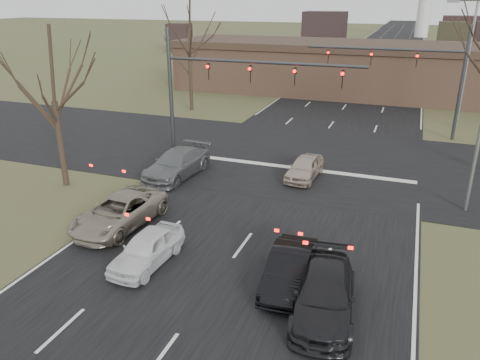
# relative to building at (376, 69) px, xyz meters

# --- Properties ---
(ground) EXTENTS (360.00, 360.00, 0.00)m
(ground) POSITION_rel_building_xyz_m (-2.00, -38.00, -2.67)
(ground) COLOR #46522B
(ground) RESTS_ON ground
(road_main) EXTENTS (14.00, 300.00, 0.02)m
(road_main) POSITION_rel_building_xyz_m (-2.00, 22.00, -2.66)
(road_main) COLOR black
(road_main) RESTS_ON ground
(road_cross) EXTENTS (200.00, 14.00, 0.02)m
(road_cross) POSITION_rel_building_xyz_m (-2.00, -23.00, -2.65)
(road_cross) COLOR black
(road_cross) RESTS_ON ground
(building) EXTENTS (42.40, 10.40, 5.30)m
(building) POSITION_rel_building_xyz_m (0.00, 0.00, 0.00)
(building) COLOR #89634A
(building) RESTS_ON ground
(mast_arm_near) EXTENTS (12.12, 0.24, 8.00)m
(mast_arm_near) POSITION_rel_building_xyz_m (-7.23, -25.00, 2.41)
(mast_arm_near) COLOR #383A3D
(mast_arm_near) RESTS_ON ground
(mast_arm_far) EXTENTS (11.12, 0.24, 8.00)m
(mast_arm_far) POSITION_rel_building_xyz_m (4.18, -15.00, 2.35)
(mast_arm_far) COLOR #383A3D
(mast_arm_far) RESTS_ON ground
(streetlight_right_far) EXTENTS (2.34, 0.25, 10.00)m
(streetlight_right_far) POSITION_rel_building_xyz_m (7.32, -11.00, 2.92)
(streetlight_right_far) COLOR gray
(streetlight_right_far) RESTS_ON ground
(tree_left_near) EXTENTS (5.10, 5.10, 8.50)m
(tree_left_near) POSITION_rel_building_xyz_m (-13.50, -32.00, 3.90)
(tree_left_near) COLOR black
(tree_left_near) RESTS_ON ground
(tree_left_far) EXTENTS (5.70, 5.70, 9.50)m
(tree_left_far) POSITION_rel_building_xyz_m (-15.00, -13.00, 4.68)
(tree_left_far) COLOR black
(tree_left_far) RESTS_ON ground
(car_silver_suv) EXTENTS (2.74, 5.26, 1.42)m
(car_silver_suv) POSITION_rel_building_xyz_m (-7.83, -35.23, -1.96)
(car_silver_suv) COLOR gray
(car_silver_suv) RESTS_ON ground
(car_white_sedan) EXTENTS (1.70, 3.87, 1.30)m
(car_white_sedan) POSITION_rel_building_xyz_m (-5.00, -37.60, -2.02)
(car_white_sedan) COLOR white
(car_white_sedan) RESTS_ON ground
(car_black_hatch) EXTENTS (1.62, 4.11, 1.33)m
(car_black_hatch) POSITION_rel_building_xyz_m (0.52, -37.07, -2.00)
(car_black_hatch) COLOR black
(car_black_hatch) RESTS_ON ground
(car_charcoal_sedan) EXTENTS (2.49, 4.96, 1.38)m
(car_charcoal_sedan) POSITION_rel_building_xyz_m (2.00, -38.23, -1.97)
(car_charcoal_sedan) COLOR black
(car_charcoal_sedan) RESTS_ON ground
(car_grey_ahead) EXTENTS (2.56, 5.41, 1.52)m
(car_grey_ahead) POSITION_rel_building_xyz_m (-8.35, -28.66, -1.90)
(car_grey_ahead) COLOR slate
(car_grey_ahead) RESTS_ON ground
(car_silver_ahead) EXTENTS (1.80, 3.89, 1.29)m
(car_silver_ahead) POSITION_rel_building_xyz_m (-1.37, -26.43, -2.02)
(car_silver_ahead) COLOR #BEAD9A
(car_silver_ahead) RESTS_ON ground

